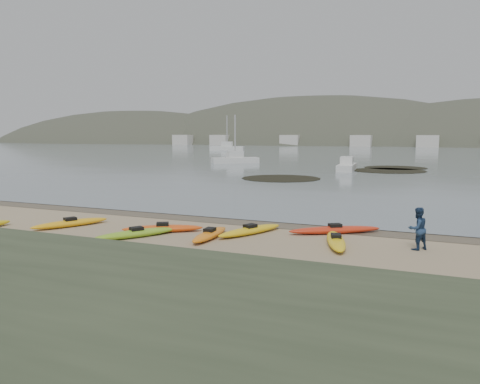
% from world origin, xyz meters
% --- Properties ---
extents(ground, '(600.00, 600.00, 0.00)m').
position_xyz_m(ground, '(0.00, 0.00, 0.00)').
color(ground, tan).
rests_on(ground, ground).
extents(wet_sand, '(60.00, 60.00, 0.00)m').
position_xyz_m(wet_sand, '(0.00, -0.30, 0.00)').
color(wet_sand, brown).
rests_on(wet_sand, ground).
extents(water, '(1200.00, 1200.00, 0.00)m').
position_xyz_m(water, '(0.00, 300.00, 0.01)').
color(water, slate).
rests_on(water, ground).
extents(kayaks, '(18.58, 8.92, 0.34)m').
position_xyz_m(kayaks, '(-0.84, -4.23, 0.17)').
color(kayaks, red).
rests_on(kayaks, ground).
extents(person_east, '(1.04, 1.03, 1.70)m').
position_xyz_m(person_east, '(8.95, -3.18, 0.85)').
color(person_east, navy).
rests_on(person_east, ground).
extents(kelp_mats, '(17.55, 27.98, 0.04)m').
position_xyz_m(kelp_mats, '(1.36, 34.31, 0.03)').
color(kelp_mats, black).
rests_on(kelp_mats, water).
extents(moored_boats, '(94.91, 76.18, 1.28)m').
position_xyz_m(moored_boats, '(-3.11, 72.89, 0.56)').
color(moored_boats, silver).
rests_on(moored_boats, ground).
extents(far_town, '(199.00, 5.00, 4.00)m').
position_xyz_m(far_town, '(6.00, 145.00, 2.00)').
color(far_town, beige).
rests_on(far_town, ground).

